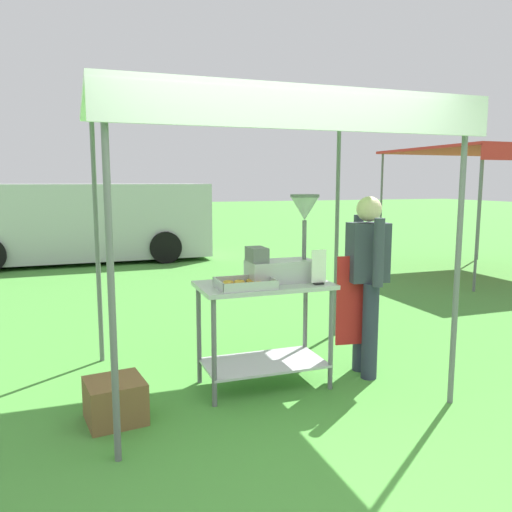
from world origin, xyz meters
TOP-DOWN VIEW (x-y plane):
  - ground_plane at (0.00, 6.00)m, footprint 70.00×70.00m
  - stall_canopy at (0.18, 1.27)m, footprint 2.75×2.12m
  - donut_cart at (0.18, 1.17)m, footprint 1.11×0.61m
  - donut_tray at (-0.03, 1.06)m, footprint 0.45×0.32m
  - donut_fryer at (0.38, 1.20)m, footprint 0.62×0.28m
  - menu_sign at (0.58, 0.97)m, footprint 0.13×0.05m
  - vendor at (1.13, 1.13)m, footprint 0.46×0.54m
  - supply_crate at (-1.07, 0.93)m, footprint 0.45×0.45m
  - van_silver at (-1.23, 9.07)m, footprint 5.56×2.18m
  - neighbour_tent at (5.96, 4.94)m, footprint 2.77×2.92m

SIDE VIEW (x-z plane):
  - ground_plane at x=0.00m, z-range 0.00..0.00m
  - supply_crate at x=-1.07m, z-range 0.00..0.31m
  - donut_cart at x=0.18m, z-range 0.18..1.08m
  - van_silver at x=-1.23m, z-range 0.03..1.72m
  - vendor at x=1.13m, z-range 0.10..1.71m
  - donut_tray at x=-0.03m, z-range 0.88..0.96m
  - menu_sign at x=0.58m, z-range 0.88..1.17m
  - donut_fryer at x=0.38m, z-range 0.78..1.51m
  - stall_canopy at x=0.18m, z-range 1.08..3.42m
  - neighbour_tent at x=5.96m, z-range 1.10..3.44m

